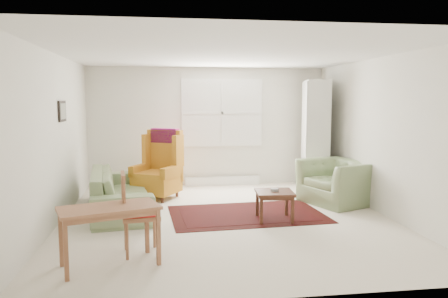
{
  "coord_description": "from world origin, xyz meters",
  "views": [
    {
      "loc": [
        -0.96,
        -6.49,
        1.83
      ],
      "look_at": [
        0.0,
        0.3,
        1.05
      ],
      "focal_mm": 35.0,
      "sensor_mm": 36.0,
      "label": 1
    }
  ],
  "objects": [
    {
      "name": "room",
      "position": [
        0.02,
        0.21,
        1.26
      ],
      "size": [
        5.04,
        5.54,
        2.51
      ],
      "color": "beige",
      "rests_on": "ground"
    },
    {
      "name": "rug",
      "position": [
        0.36,
        0.21,
        0.01
      ],
      "size": [
        2.5,
        1.69,
        0.02
      ],
      "primitive_type": null,
      "rotation": [
        0.0,
        0.0,
        0.06
      ],
      "color": "black",
      "rests_on": "ground"
    },
    {
      "name": "sofa",
      "position": [
        -1.66,
        0.73,
        0.47
      ],
      "size": [
        1.19,
        2.41,
        0.94
      ],
      "primitive_type": "imported",
      "rotation": [
        0.0,
        0.0,
        1.69
      ],
      "color": "#73885A",
      "rests_on": "ground"
    },
    {
      "name": "armchair",
      "position": [
        2.1,
        0.75,
        0.45
      ],
      "size": [
        1.37,
        1.45,
        0.91
      ],
      "primitive_type": "imported",
      "rotation": [
        0.0,
        0.0,
        -1.2
      ],
      "color": "#73885A",
      "rests_on": "ground"
    },
    {
      "name": "wingback_chair",
      "position": [
        -1.08,
        1.58,
        0.64
      ],
      "size": [
        1.04,
        1.05,
        1.29
      ],
      "primitive_type": null,
      "rotation": [
        0.0,
        0.0,
        -0.53
      ],
      "color": "#B8751C",
      "rests_on": "ground"
    },
    {
      "name": "coffee_table",
      "position": [
        0.71,
        -0.17,
        0.23
      ],
      "size": [
        0.6,
        0.6,
        0.45
      ],
      "primitive_type": null,
      "rotation": [
        0.0,
        0.0,
        -0.09
      ],
      "color": "#422114",
      "rests_on": "ground"
    },
    {
      "name": "stool",
      "position": [
        -1.15,
        1.86,
        0.21
      ],
      "size": [
        0.4,
        0.4,
        0.41
      ],
      "primitive_type": null,
      "rotation": [
        0.0,
        0.0,
        -0.39
      ],
      "color": "white",
      "rests_on": "ground"
    },
    {
      "name": "cabinet",
      "position": [
        2.1,
        1.93,
        1.1
      ],
      "size": [
        0.64,
        0.96,
        2.21
      ],
      "primitive_type": null,
      "rotation": [
        0.0,
        0.0,
        -0.21
      ],
      "color": "silver",
      "rests_on": "ground"
    },
    {
      "name": "desk",
      "position": [
        -1.55,
        -1.71,
        0.33
      ],
      "size": [
        1.17,
        0.84,
        0.67
      ],
      "primitive_type": null,
      "rotation": [
        0.0,
        0.0,
        0.32
      ],
      "color": "#925C3B",
      "rests_on": "ground"
    },
    {
      "name": "desk_chair",
      "position": [
        -1.23,
        -1.36,
        0.49
      ],
      "size": [
        0.48,
        0.48,
        0.98
      ],
      "primitive_type": null,
      "rotation": [
        0.0,
        0.0,
        1.69
      ],
      "color": "#925C3B",
      "rests_on": "ground"
    }
  ]
}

